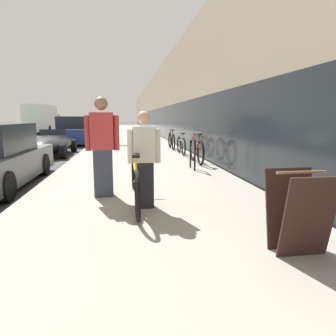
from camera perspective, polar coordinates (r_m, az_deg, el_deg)
sidewalk_slab at (r=24.83m, az=-7.27°, el=5.99°), size 4.63×70.00×0.16m
storefront_facade at (r=33.70m, az=5.23°, el=11.42°), size 10.01×70.00×5.42m
tandem_bicycle at (r=5.20m, az=-6.30°, el=-2.19°), size 0.52×2.74×0.92m
person_rider at (r=4.79m, az=-4.55°, el=1.52°), size 0.53×0.21×1.55m
person_bystander at (r=5.59m, az=-12.36°, el=3.86°), size 0.62×0.24×1.81m
bike_rack_hoop at (r=8.45m, az=4.72°, el=3.21°), size 0.05×0.60×0.84m
cruiser_bike_nearest at (r=9.67m, az=5.46°, el=3.37°), size 0.52×1.83×0.98m
cruiser_bike_middle at (r=11.95m, az=2.53°, el=4.40°), size 0.52×1.67×0.87m
cruiser_bike_farthest at (r=13.90m, az=0.68°, el=5.22°), size 0.52×1.75×0.92m
sandwich_board_sign at (r=3.53m, az=23.65°, el=-7.66°), size 0.56×0.56×0.90m
vintage_roadster_curbside at (r=13.79m, az=-21.45°, el=4.25°), size 1.72×4.33×1.09m
parked_sedan_far at (r=19.08m, az=-17.61°, el=6.57°), size 1.94×4.20×1.67m
moving_truck at (r=34.38m, az=-22.82°, el=8.60°), size 2.24×7.23×2.87m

